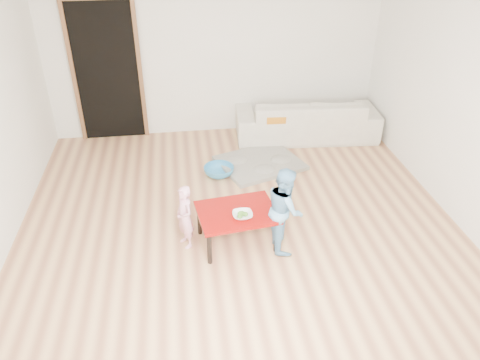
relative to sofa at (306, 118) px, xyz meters
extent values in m
cube|color=#9D6343|center=(-1.36, -2.05, -0.32)|extent=(5.00, 5.00, 0.01)
cube|color=white|center=(-1.36, 0.45, 0.98)|extent=(5.00, 0.02, 2.60)
cube|color=white|center=(1.14, -2.05, 0.98)|extent=(0.02, 5.00, 2.60)
imported|color=beige|center=(0.00, 0.00, 0.00)|extent=(2.22, 1.01, 0.63)
cube|color=orange|center=(-0.49, -0.21, 0.15)|extent=(0.41, 0.37, 0.11)
imported|color=white|center=(-1.38, -2.60, 0.12)|extent=(0.21, 0.21, 0.05)
imported|color=pink|center=(-1.97, -2.45, 0.05)|extent=(0.27, 0.31, 0.72)
imported|color=#5AA0D1|center=(-0.93, -2.60, 0.16)|extent=(0.37, 0.47, 0.95)
imported|color=#328AC0|center=(-1.47, -1.02, -0.25)|extent=(0.41, 0.41, 0.13)
camera|label=1|loc=(-1.95, -6.49, 2.92)|focal=35.00mm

